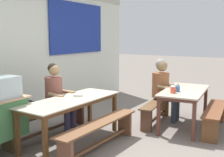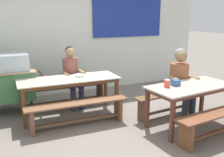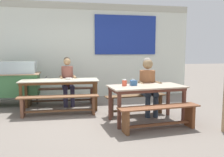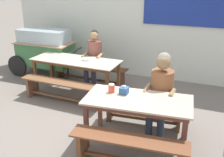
{
  "view_description": "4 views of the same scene",
  "coord_description": "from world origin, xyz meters",
  "px_view_note": "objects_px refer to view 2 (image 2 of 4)",
  "views": [
    {
      "loc": [
        -4.25,
        -1.81,
        1.75
      ],
      "look_at": [
        0.13,
        0.86,
        0.97
      ],
      "focal_mm": 44.28,
      "sensor_mm": 36.0,
      "label": 1
    },
    {
      "loc": [
        -2.04,
        -3.49,
        1.91
      ],
      "look_at": [
        -0.07,
        0.75,
        0.73
      ],
      "focal_mm": 40.61,
      "sensor_mm": 36.0,
      "label": 2
    },
    {
      "loc": [
        -0.66,
        -4.7,
        1.43
      ],
      "look_at": [
        0.36,
        0.45,
        0.82
      ],
      "focal_mm": 37.06,
      "sensor_mm": 36.0,
      "label": 3
    },
    {
      "loc": [
        1.81,
        -3.54,
        2.36
      ],
      "look_at": [
        0.33,
        0.22,
        0.78
      ],
      "focal_mm": 41.76,
      "sensor_mm": 36.0,
      "label": 4
    }
  ],
  "objects_px": {
    "bench_near_front": "(216,121)",
    "dining_table_near": "(191,90)",
    "bench_far_front": "(78,110)",
    "person_center_facing": "(72,73)",
    "bench_far_back": "(63,93)",
    "tissue_box": "(176,82)",
    "bench_near_back": "(167,101)",
    "dining_table_far": "(69,82)",
    "condiment_jar": "(167,83)",
    "soup_bowl": "(80,76)",
    "person_right_near_table": "(181,77)"
  },
  "relations": [
    {
      "from": "bench_near_front",
      "to": "dining_table_near",
      "type": "bearing_deg",
      "value": 95.18
    },
    {
      "from": "bench_far_front",
      "to": "person_center_facing",
      "type": "xyz_separation_m",
      "value": [
        0.21,
        1.05,
        0.41
      ]
    },
    {
      "from": "bench_far_back",
      "to": "tissue_box",
      "type": "xyz_separation_m",
      "value": [
        1.49,
        -1.81,
        0.5
      ]
    },
    {
      "from": "bench_near_back",
      "to": "bench_near_front",
      "type": "xyz_separation_m",
      "value": [
        0.1,
        -1.12,
        0.01
      ]
    },
    {
      "from": "dining_table_far",
      "to": "bench_near_back",
      "type": "relative_size",
      "value": 1.32
    },
    {
      "from": "dining_table_far",
      "to": "bench_far_front",
      "type": "height_order",
      "value": "dining_table_far"
    },
    {
      "from": "bench_far_back",
      "to": "bench_near_back",
      "type": "xyz_separation_m",
      "value": [
        1.69,
        -1.35,
        -0.01
      ]
    },
    {
      "from": "bench_far_front",
      "to": "tissue_box",
      "type": "bearing_deg",
      "value": -24.21
    },
    {
      "from": "bench_near_back",
      "to": "condiment_jar",
      "type": "distance_m",
      "value": 0.8
    },
    {
      "from": "bench_near_front",
      "to": "soup_bowl",
      "type": "bearing_deg",
      "value": 129.1
    },
    {
      "from": "dining_table_near",
      "to": "person_right_near_table",
      "type": "bearing_deg",
      "value": 66.96
    },
    {
      "from": "dining_table_near",
      "to": "bench_near_front",
      "type": "height_order",
      "value": "dining_table_near"
    },
    {
      "from": "bench_far_back",
      "to": "person_center_facing",
      "type": "distance_m",
      "value": 0.46
    },
    {
      "from": "bench_far_back",
      "to": "tissue_box",
      "type": "distance_m",
      "value": 2.4
    },
    {
      "from": "bench_near_back",
      "to": "person_right_near_table",
      "type": "bearing_deg",
      "value": -6.76
    },
    {
      "from": "bench_far_back",
      "to": "condiment_jar",
      "type": "height_order",
      "value": "condiment_jar"
    },
    {
      "from": "bench_near_front",
      "to": "condiment_jar",
      "type": "bearing_deg",
      "value": 127.23
    },
    {
      "from": "person_right_near_table",
      "to": "bench_far_back",
      "type": "bearing_deg",
      "value": 144.75
    },
    {
      "from": "bench_far_front",
      "to": "condiment_jar",
      "type": "height_order",
      "value": "condiment_jar"
    },
    {
      "from": "tissue_box",
      "to": "soup_bowl",
      "type": "height_order",
      "value": "tissue_box"
    },
    {
      "from": "dining_table_near",
      "to": "bench_near_back",
      "type": "relative_size",
      "value": 1.1
    },
    {
      "from": "dining_table_near",
      "to": "person_right_near_table",
      "type": "xyz_separation_m",
      "value": [
        0.22,
        0.53,
        0.08
      ]
    },
    {
      "from": "soup_bowl",
      "to": "bench_near_back",
      "type": "bearing_deg",
      "value": -29.19
    },
    {
      "from": "tissue_box",
      "to": "soup_bowl",
      "type": "xyz_separation_m",
      "value": [
        -1.29,
        1.29,
        -0.03
      ]
    },
    {
      "from": "bench_far_back",
      "to": "soup_bowl",
      "type": "height_order",
      "value": "soup_bowl"
    },
    {
      "from": "bench_near_back",
      "to": "bench_near_front",
      "type": "relative_size",
      "value": 0.92
    },
    {
      "from": "bench_near_back",
      "to": "tissue_box",
      "type": "xyz_separation_m",
      "value": [
        -0.2,
        -0.46,
        0.51
      ]
    },
    {
      "from": "condiment_jar",
      "to": "tissue_box",
      "type": "bearing_deg",
      "value": 5.65
    },
    {
      "from": "bench_near_back",
      "to": "soup_bowl",
      "type": "relative_size",
      "value": 8.64
    },
    {
      "from": "person_right_near_table",
      "to": "tissue_box",
      "type": "bearing_deg",
      "value": -137.91
    },
    {
      "from": "dining_table_far",
      "to": "tissue_box",
      "type": "relative_size",
      "value": 14.94
    },
    {
      "from": "bench_far_back",
      "to": "person_center_facing",
      "type": "xyz_separation_m",
      "value": [
        0.18,
        -0.08,
        0.42
      ]
    },
    {
      "from": "tissue_box",
      "to": "soup_bowl",
      "type": "bearing_deg",
      "value": 135.03
    },
    {
      "from": "person_center_facing",
      "to": "tissue_box",
      "type": "distance_m",
      "value": 2.18
    },
    {
      "from": "dining_table_far",
      "to": "person_center_facing",
      "type": "height_order",
      "value": "person_center_facing"
    },
    {
      "from": "soup_bowl",
      "to": "bench_far_front",
      "type": "bearing_deg",
      "value": -111.83
    },
    {
      "from": "person_center_facing",
      "to": "person_right_near_table",
      "type": "bearing_deg",
      "value": -36.27
    },
    {
      "from": "bench_near_back",
      "to": "soup_bowl",
      "type": "height_order",
      "value": "soup_bowl"
    },
    {
      "from": "bench_near_front",
      "to": "dining_table_far",
      "type": "bearing_deg",
      "value": 133.36
    },
    {
      "from": "condiment_jar",
      "to": "bench_near_back",
      "type": "bearing_deg",
      "value": 50.85
    },
    {
      "from": "bench_near_back",
      "to": "condiment_jar",
      "type": "bearing_deg",
      "value": -129.15
    },
    {
      "from": "bench_near_front",
      "to": "condiment_jar",
      "type": "height_order",
      "value": "condiment_jar"
    },
    {
      "from": "soup_bowl",
      "to": "dining_table_far",
      "type": "bearing_deg",
      "value": -170.72
    },
    {
      "from": "person_right_near_table",
      "to": "dining_table_far",
      "type": "bearing_deg",
      "value": 157.4
    },
    {
      "from": "bench_far_front",
      "to": "soup_bowl",
      "type": "distance_m",
      "value": 0.79
    },
    {
      "from": "dining_table_far",
      "to": "tissue_box",
      "type": "distance_m",
      "value": 1.96
    },
    {
      "from": "bench_near_back",
      "to": "bench_far_front",
      "type": "bearing_deg",
      "value": 172.42
    },
    {
      "from": "dining_table_near",
      "to": "person_center_facing",
      "type": "height_order",
      "value": "person_center_facing"
    },
    {
      "from": "person_right_near_table",
      "to": "tissue_box",
      "type": "height_order",
      "value": "person_right_near_table"
    },
    {
      "from": "dining_table_far",
      "to": "bench_near_back",
      "type": "distance_m",
      "value": 1.92
    }
  ]
}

